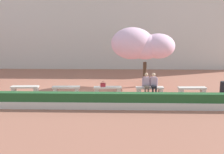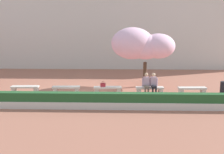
{
  "view_description": "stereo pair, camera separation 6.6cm",
  "coord_description": "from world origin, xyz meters",
  "px_view_note": "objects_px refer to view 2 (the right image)",
  "views": [
    {
      "loc": [
        1.93,
        -15.26,
        3.99
      ],
      "look_at": [
        1.51,
        0.2,
        1.0
      ],
      "focal_mm": 42.0,
      "sensor_mm": 36.0,
      "label": 1
    },
    {
      "loc": [
        2.0,
        -15.26,
        3.99
      ],
      "look_at": [
        1.51,
        0.2,
        1.0
      ],
      "focal_mm": 42.0,
      "sensor_mm": 36.0,
      "label": 2
    }
  ],
  "objects_px": {
    "stone_bench_near_east": "(108,89)",
    "person_seated_right": "(154,83)",
    "stone_bench_east_end": "(150,89)",
    "handbag": "(103,85)",
    "trash_bin": "(224,88)",
    "person_seated_left": "(146,83)",
    "stone_bench_center": "(66,89)",
    "stone_bench_far_east": "(192,90)",
    "cherry_tree_main": "(143,45)",
    "stone_bench_near_west": "(25,88)"
  },
  "relations": [
    {
      "from": "stone_bench_far_east",
      "to": "trash_bin",
      "type": "bearing_deg",
      "value": 2.46
    },
    {
      "from": "stone_bench_center",
      "to": "trash_bin",
      "type": "height_order",
      "value": "trash_bin"
    },
    {
      "from": "stone_bench_east_end",
      "to": "cherry_tree_main",
      "type": "relative_size",
      "value": 0.4
    },
    {
      "from": "stone_bench_near_east",
      "to": "person_seated_left",
      "type": "xyz_separation_m",
      "value": [
        2.3,
        -0.05,
        0.4
      ]
    },
    {
      "from": "stone_bench_near_east",
      "to": "person_seated_right",
      "type": "xyz_separation_m",
      "value": [
        2.73,
        -0.05,
        0.4
      ]
    },
    {
      "from": "stone_bench_near_east",
      "to": "stone_bench_far_east",
      "type": "height_order",
      "value": "same"
    },
    {
      "from": "stone_bench_far_east",
      "to": "person_seated_left",
      "type": "relative_size",
      "value": 1.3
    },
    {
      "from": "person_seated_right",
      "to": "person_seated_left",
      "type": "bearing_deg",
      "value": -180.0
    },
    {
      "from": "stone_bench_near_east",
      "to": "person_seated_left",
      "type": "relative_size",
      "value": 1.3
    },
    {
      "from": "stone_bench_near_east",
      "to": "stone_bench_far_east",
      "type": "xyz_separation_m",
      "value": [
        5.02,
        0.0,
        0.0
      ]
    },
    {
      "from": "person_seated_right",
      "to": "cherry_tree_main",
      "type": "bearing_deg",
      "value": 102.8
    },
    {
      "from": "stone_bench_near_west",
      "to": "stone_bench_east_end",
      "type": "xyz_separation_m",
      "value": [
        7.53,
        0.0,
        0.0
      ]
    },
    {
      "from": "stone_bench_far_east",
      "to": "cherry_tree_main",
      "type": "distance_m",
      "value": 4.36
    },
    {
      "from": "stone_bench_near_east",
      "to": "person_seated_left",
      "type": "height_order",
      "value": "person_seated_left"
    },
    {
      "from": "stone_bench_near_east",
      "to": "person_seated_right",
      "type": "distance_m",
      "value": 2.76
    },
    {
      "from": "stone_bench_near_west",
      "to": "person_seated_right",
      "type": "height_order",
      "value": "person_seated_right"
    },
    {
      "from": "stone_bench_far_east",
      "to": "handbag",
      "type": "relative_size",
      "value": 4.94
    },
    {
      "from": "cherry_tree_main",
      "to": "trash_bin",
      "type": "distance_m",
      "value": 5.69
    },
    {
      "from": "stone_bench_center",
      "to": "person_seated_left",
      "type": "xyz_separation_m",
      "value": [
        4.81,
        -0.05,
        0.4
      ]
    },
    {
      "from": "stone_bench_near_west",
      "to": "handbag",
      "type": "distance_m",
      "value": 4.75
    },
    {
      "from": "person_seated_right",
      "to": "trash_bin",
      "type": "xyz_separation_m",
      "value": [
        4.18,
        0.13,
        -0.31
      ]
    },
    {
      "from": "stone_bench_near_west",
      "to": "person_seated_right",
      "type": "relative_size",
      "value": 1.3
    },
    {
      "from": "stone_bench_near_east",
      "to": "person_seated_right",
      "type": "bearing_deg",
      "value": -1.12
    },
    {
      "from": "stone_bench_center",
      "to": "stone_bench_near_west",
      "type": "bearing_deg",
      "value": 180.0
    },
    {
      "from": "stone_bench_east_end",
      "to": "stone_bench_far_east",
      "type": "distance_m",
      "value": 2.51
    },
    {
      "from": "person_seated_left",
      "to": "stone_bench_center",
      "type": "bearing_deg",
      "value": 179.36
    },
    {
      "from": "stone_bench_far_east",
      "to": "handbag",
      "type": "distance_m",
      "value": 5.31
    },
    {
      "from": "stone_bench_east_end",
      "to": "trash_bin",
      "type": "distance_m",
      "value": 4.4
    },
    {
      "from": "stone_bench_far_east",
      "to": "person_seated_left",
      "type": "xyz_separation_m",
      "value": [
        -2.72,
        -0.05,
        0.4
      ]
    },
    {
      "from": "person_seated_right",
      "to": "stone_bench_center",
      "type": "bearing_deg",
      "value": 179.42
    },
    {
      "from": "cherry_tree_main",
      "to": "person_seated_left",
      "type": "bearing_deg",
      "value": -87.89
    },
    {
      "from": "stone_bench_near_east",
      "to": "person_seated_right",
      "type": "relative_size",
      "value": 1.3
    },
    {
      "from": "handbag",
      "to": "trash_bin",
      "type": "height_order",
      "value": "handbag"
    },
    {
      "from": "person_seated_left",
      "to": "person_seated_right",
      "type": "distance_m",
      "value": 0.43
    },
    {
      "from": "person_seated_left",
      "to": "handbag",
      "type": "height_order",
      "value": "person_seated_left"
    },
    {
      "from": "trash_bin",
      "to": "stone_bench_center",
      "type": "bearing_deg",
      "value": -179.51
    },
    {
      "from": "stone_bench_near_west",
      "to": "trash_bin",
      "type": "relative_size",
      "value": 2.15
    },
    {
      "from": "handbag",
      "to": "cherry_tree_main",
      "type": "xyz_separation_m",
      "value": [
        2.5,
        2.25,
        2.21
      ]
    },
    {
      "from": "stone_bench_center",
      "to": "cherry_tree_main",
      "type": "relative_size",
      "value": 0.4
    },
    {
      "from": "cherry_tree_main",
      "to": "trash_bin",
      "type": "height_order",
      "value": "cherry_tree_main"
    },
    {
      "from": "trash_bin",
      "to": "stone_bench_near_east",
      "type": "bearing_deg",
      "value": -179.33
    },
    {
      "from": "person_seated_left",
      "to": "cherry_tree_main",
      "type": "relative_size",
      "value": 0.31
    },
    {
      "from": "stone_bench_east_end",
      "to": "person_seated_right",
      "type": "bearing_deg",
      "value": -13.72
    },
    {
      "from": "stone_bench_center",
      "to": "stone_bench_near_east",
      "type": "distance_m",
      "value": 2.51
    },
    {
      "from": "trash_bin",
      "to": "person_seated_left",
      "type": "bearing_deg",
      "value": -178.33
    },
    {
      "from": "stone_bench_center",
      "to": "person_seated_right",
      "type": "xyz_separation_m",
      "value": [
        5.24,
        -0.05,
        0.4
      ]
    },
    {
      "from": "stone_bench_east_end",
      "to": "handbag",
      "type": "relative_size",
      "value": 4.94
    },
    {
      "from": "trash_bin",
      "to": "stone_bench_east_end",
      "type": "bearing_deg",
      "value": -178.94
    },
    {
      "from": "stone_bench_near_east",
      "to": "handbag",
      "type": "height_order",
      "value": "handbag"
    },
    {
      "from": "cherry_tree_main",
      "to": "stone_bench_near_east",
      "type": "bearing_deg",
      "value": -134.89
    }
  ]
}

